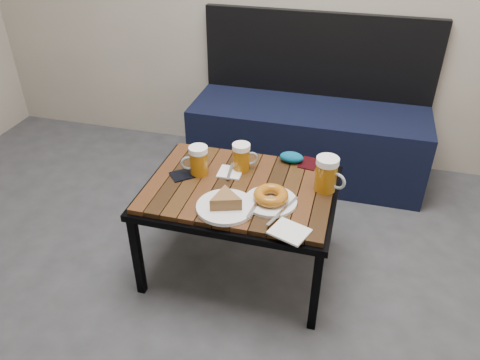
% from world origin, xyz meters
% --- Properties ---
extents(bench, '(1.40, 0.50, 0.95)m').
position_xyz_m(bench, '(0.24, 1.76, 0.27)').
color(bench, black).
rests_on(bench, ground).
extents(cafe_table, '(0.84, 0.62, 0.47)m').
position_xyz_m(cafe_table, '(0.06, 0.81, 0.43)').
color(cafe_table, black).
rests_on(cafe_table, ground).
extents(beer_mug_left, '(0.13, 0.10, 0.14)m').
position_xyz_m(beer_mug_left, '(-0.15, 0.85, 0.54)').
color(beer_mug_left, '#9A5B0C').
rests_on(beer_mug_left, cafe_table).
extents(beer_mug_centre, '(0.12, 0.10, 0.13)m').
position_xyz_m(beer_mug_centre, '(0.03, 0.94, 0.54)').
color(beer_mug_centre, '#9A5B0C').
rests_on(beer_mug_centre, cafe_table).
extents(beer_mug_right, '(0.15, 0.12, 0.15)m').
position_xyz_m(beer_mug_right, '(0.42, 0.88, 0.55)').
color(beer_mug_right, '#9A5B0C').
rests_on(beer_mug_right, cafe_table).
extents(plate_pie, '(0.24, 0.24, 0.07)m').
position_xyz_m(plate_pie, '(0.05, 0.63, 0.50)').
color(plate_pie, white).
rests_on(plate_pie, cafe_table).
extents(plate_bagel, '(0.22, 0.28, 0.06)m').
position_xyz_m(plate_bagel, '(0.21, 0.72, 0.50)').
color(plate_bagel, white).
rests_on(plate_bagel, cafe_table).
extents(napkin_left, '(0.11, 0.14, 0.01)m').
position_xyz_m(napkin_left, '(-0.01, 0.90, 0.48)').
color(napkin_left, white).
rests_on(napkin_left, cafe_table).
extents(napkin_right, '(0.17, 0.16, 0.01)m').
position_xyz_m(napkin_right, '(0.32, 0.55, 0.48)').
color(napkin_right, white).
rests_on(napkin_right, cafe_table).
extents(passport_navy, '(0.15, 0.15, 0.01)m').
position_xyz_m(passport_navy, '(-0.20, 0.83, 0.47)').
color(passport_navy, black).
rests_on(passport_navy, cafe_table).
extents(passport_burgundy, '(0.09, 0.12, 0.01)m').
position_xyz_m(passport_burgundy, '(0.32, 1.07, 0.47)').
color(passport_burgundy, black).
rests_on(passport_burgundy, cafe_table).
extents(knit_pouch, '(0.11, 0.07, 0.05)m').
position_xyz_m(knit_pouch, '(0.24, 1.07, 0.50)').
color(knit_pouch, navy).
rests_on(knit_pouch, cafe_table).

